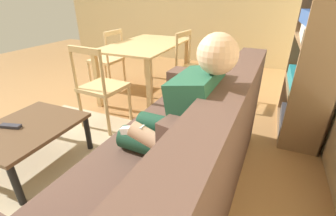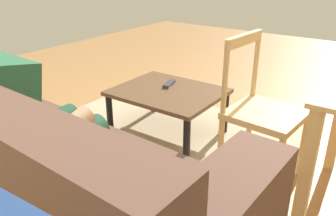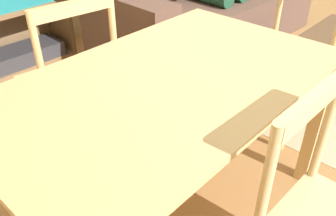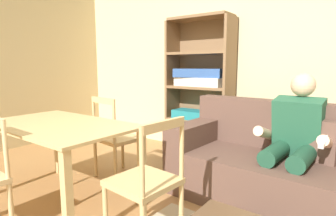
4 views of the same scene
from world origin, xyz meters
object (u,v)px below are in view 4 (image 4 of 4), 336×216
Objects in this scene: dining_table at (59,135)px; dining_chair_near_wall at (117,138)px; bookshelf at (200,95)px; couch at (295,172)px; person_lounging at (294,140)px; dining_chair_facing_couch at (146,182)px.

dining_chair_near_wall is (-0.00, 0.69, -0.18)m from dining_table.
couch is at bearing -30.47° from bookshelf.
dining_chair_near_wall is (-1.73, -0.45, -0.16)m from person_lounging.
dining_table is (-0.30, -2.00, -0.22)m from bookshelf.
person_lounging reaches higher than dining_chair_near_wall.
person_lounging reaches higher than dining_chair_facing_couch.
bookshelf is 2.11× the size of dining_chair_facing_couch.
bookshelf is at bearing 76.91° from dining_chair_near_wall.
couch is 0.28m from person_lounging.
person_lounging is 1.31× the size of dining_chair_facing_couch.
bookshelf reaches higher than couch.
dining_chair_facing_couch is (-0.72, -1.14, 0.12)m from couch.
dining_chair_near_wall is (-1.77, -0.45, 0.12)m from couch.
couch is at bearing 57.63° from dining_chair_facing_couch.
couch is 2.46× the size of dining_chair_facing_couch.
bookshelf is at bearing 148.96° from person_lounging.
couch is 1.58× the size of dining_table.
dining_table is at bearing -89.69° from dining_chair_near_wall.
person_lounging is at bearing -31.04° from bookshelf.
dining_chair_facing_couch is at bearing -121.21° from person_lounging.
bookshelf reaches higher than dining_chair_facing_couch.
person_lounging is 0.84× the size of dining_table.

